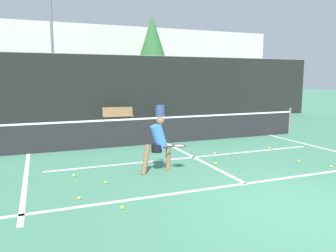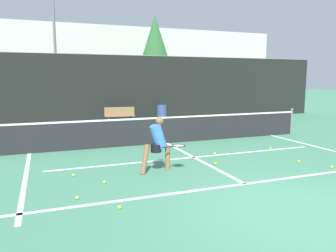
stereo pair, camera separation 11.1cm
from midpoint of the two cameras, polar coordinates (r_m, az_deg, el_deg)
name	(u,v)px [view 1 (the left image)]	position (r m, az deg, el deg)	size (l,w,h in m)	color
ground_plane	(296,209)	(6.36, 20.95, -13.39)	(100.00, 100.00, 0.00)	#427F60
court_baseline_near	(246,184)	(7.47, 12.97, -9.74)	(11.00, 0.10, 0.01)	white
court_service_line	(194,157)	(9.64, 4.16, -5.43)	(8.25, 0.10, 0.01)	white
court_center_mark	(196,159)	(9.48, 4.64, -5.67)	(0.10, 4.84, 0.01)	white
court_sideline_left	(26,176)	(8.57, -23.85, -7.91)	(0.10, 5.84, 0.01)	white
court_sideline_right	(316,147)	(12.13, 24.16, -3.29)	(0.10, 5.84, 0.01)	white
net	(166,129)	(11.56, -0.63, -0.53)	(11.09, 0.09, 1.07)	slate
fence_back	(123,89)	(17.32, -8.00, 6.42)	(24.00, 0.06, 3.48)	black
player_practicing	(159,142)	(7.97, -2.02, -2.88)	(1.16, 0.50, 1.37)	#8C6042
tennis_ball_scattered_0	(105,182)	(7.41, -11.29, -9.61)	(0.07, 0.07, 0.07)	#D1E033
tennis_ball_scattered_1	(298,161)	(9.72, 21.47, -5.70)	(0.07, 0.07, 0.07)	#D1E033
tennis_ball_scattered_2	(269,148)	(11.22, 16.97, -3.65)	(0.07, 0.07, 0.07)	#D1E033
tennis_ball_scattered_3	(331,166)	(9.48, 26.22, -6.33)	(0.07, 0.07, 0.07)	#D1E033
tennis_ball_scattered_5	(79,198)	(6.62, -15.73, -11.98)	(0.07, 0.07, 0.07)	#D1E033
tennis_ball_scattered_6	(122,208)	(6.01, -8.57, -13.86)	(0.07, 0.07, 0.07)	#D1E033
tennis_ball_scattered_7	(214,153)	(10.06, 7.76, -4.72)	(0.07, 0.07, 0.07)	#D1E033
tennis_ball_scattered_8	(74,175)	(8.09, -16.45, -8.25)	(0.07, 0.07, 0.07)	#D1E033
tennis_ball_scattered_9	(216,163)	(8.91, 7.94, -6.45)	(0.07, 0.07, 0.07)	#D1E033
courtside_bench	(118,115)	(16.43, -8.90, 1.85)	(1.52, 0.56, 0.86)	olive
trash_bin	(160,113)	(17.09, -1.59, 2.31)	(0.53, 0.53, 0.99)	#384C7F
parked_car	(146,105)	(20.00, -3.96, 3.61)	(1.65, 4.29, 1.53)	black
floodlight_mast	(52,35)	(21.21, -19.72, 14.72)	(1.10, 0.24, 7.44)	slate
tree_mid	(152,43)	(27.47, -2.87, 14.30)	(2.74, 2.74, 7.30)	brown
building_far	(87,65)	(30.40, -14.10, 10.22)	(36.00, 2.40, 6.82)	beige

